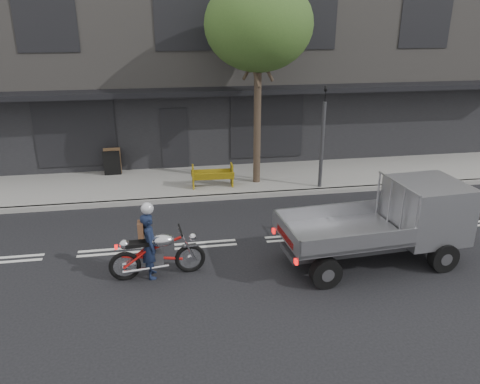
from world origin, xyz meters
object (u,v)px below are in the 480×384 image
Objects in this scene: flatbed_ute at (411,214)px; street_tree at (259,25)px; motorcycle at (157,253)px; sandwich_board at (112,163)px; rider at (150,246)px; traffic_light_pole at (322,143)px; construction_barrier at (213,177)px.

street_tree is at bearing 110.19° from flatbed_ute.
street_tree is 7.49m from flatbed_ute.
sandwich_board is (-1.58, 7.02, 0.05)m from motorcycle.
traffic_light_pole is at bearing -54.35° from rider.
flatbed_ute is (6.13, -0.14, 0.37)m from rider.
street_tree is 3.11× the size of motorcycle.
rider reaches higher than construction_barrier.
street_tree is 8.03m from motorcycle.
sandwich_board is (-6.98, 2.33, -1.03)m from traffic_light_pole.
street_tree is at bearing 156.97° from traffic_light_pole.
traffic_light_pole is at bearing -23.03° from street_tree.
rider is (-3.55, -5.55, -4.51)m from street_tree.
street_tree reaches higher than sandwich_board.
traffic_light_pole is 0.79× the size of flatbed_ute.
traffic_light_pole is at bearing -20.30° from sandwich_board.
street_tree is 4.81× the size of construction_barrier.
motorcycle is at bearing -121.53° from street_tree.
rider is 6.14m from flatbed_ute.
traffic_light_pole reaches higher than sandwich_board.
rider is 0.35× the size of flatbed_ute.
rider is 1.10× the size of construction_barrier.
street_tree is 4.23m from traffic_light_pole.
rider is at bearing -139.78° from traffic_light_pole.
sandwich_board is (-7.56, 7.16, -0.52)m from flatbed_ute.
construction_barrier is (-4.13, 5.24, -0.60)m from flatbed_ute.
traffic_light_pole reaches higher than rider.
traffic_light_pole is at bearing 92.61° from flatbed_ute.
flatbed_ute reaches higher than rider.
flatbed_ute is 4.71× the size of sandwich_board.
traffic_light_pole reaches higher than flatbed_ute.
street_tree is at bearing 53.90° from motorcycle.
traffic_light_pole is at bearing -6.54° from construction_barrier.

